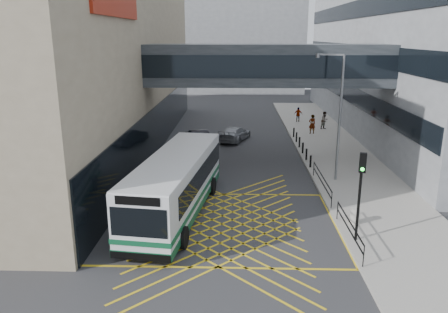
# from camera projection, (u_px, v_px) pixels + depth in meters

# --- Properties ---
(ground) EXTENTS (120.00, 120.00, 0.00)m
(ground) POSITION_uv_depth(u_px,v_px,m) (222.00, 224.00, 23.07)
(ground) COLOR #333335
(building_whsmith) EXTENTS (24.17, 42.00, 16.00)m
(building_whsmith) POSITION_uv_depth(u_px,v_px,m) (16.00, 55.00, 36.85)
(building_whsmith) COLOR gray
(building_whsmith) RESTS_ON ground
(building_far) EXTENTS (28.00, 16.00, 18.00)m
(building_far) POSITION_uv_depth(u_px,v_px,m) (222.00, 39.00, 78.48)
(building_far) COLOR gray
(building_far) RESTS_ON ground
(skybridge) EXTENTS (20.00, 4.10, 3.00)m
(skybridge) POSITION_uv_depth(u_px,v_px,m) (267.00, 65.00, 32.52)
(skybridge) COLOR #31363B
(skybridge) RESTS_ON ground
(pavement) EXTENTS (6.00, 54.00, 0.16)m
(pavement) POSITION_uv_depth(u_px,v_px,m) (333.00, 151.00, 37.23)
(pavement) COLOR #9D988F
(pavement) RESTS_ON ground
(box_junction) EXTENTS (12.00, 9.00, 0.01)m
(box_junction) POSITION_uv_depth(u_px,v_px,m) (222.00, 224.00, 23.07)
(box_junction) COLOR gold
(box_junction) RESTS_ON ground
(bus) EXTENTS (4.27, 12.21, 3.35)m
(bus) POSITION_uv_depth(u_px,v_px,m) (177.00, 183.00, 24.00)
(bus) COLOR silver
(bus) RESTS_ON ground
(car_white) EXTENTS (2.30, 4.74, 1.46)m
(car_white) POSITION_uv_depth(u_px,v_px,m) (149.00, 221.00, 21.63)
(car_white) COLOR silver
(car_white) RESTS_ON ground
(car_dark) EXTENTS (3.22, 4.91, 1.43)m
(car_dark) POSITION_uv_depth(u_px,v_px,m) (198.00, 137.00, 39.57)
(car_dark) COLOR black
(car_dark) RESTS_ON ground
(car_silver) EXTENTS (3.41, 5.02, 1.44)m
(car_silver) POSITION_uv_depth(u_px,v_px,m) (235.00, 133.00, 41.11)
(car_silver) COLOR gray
(car_silver) RESTS_ON ground
(traffic_light) EXTENTS (0.34, 0.52, 4.37)m
(traffic_light) POSITION_uv_depth(u_px,v_px,m) (361.00, 184.00, 20.11)
(traffic_light) COLOR black
(traffic_light) RESTS_ON pavement
(street_lamp) EXTENTS (1.85, 0.86, 8.33)m
(street_lamp) POSITION_uv_depth(u_px,v_px,m) (337.00, 110.00, 28.52)
(street_lamp) COLOR slate
(street_lamp) RESTS_ON pavement
(litter_bin) EXTENTS (0.48, 0.48, 0.84)m
(litter_bin) POSITION_uv_depth(u_px,v_px,m) (355.00, 216.00, 22.68)
(litter_bin) COLOR #ADA89E
(litter_bin) RESTS_ON pavement
(kerb_railings) EXTENTS (0.05, 12.54, 1.00)m
(kerb_railings) POSITION_uv_depth(u_px,v_px,m) (333.00, 198.00, 24.37)
(kerb_railings) COLOR black
(kerb_railings) RESTS_ON pavement
(bollards) EXTENTS (0.14, 10.14, 0.90)m
(bollards) POSITION_uv_depth(u_px,v_px,m) (301.00, 145.00, 37.17)
(bollards) COLOR black
(bollards) RESTS_ON pavement
(pedestrian_a) EXTENTS (0.88, 0.73, 1.91)m
(pedestrian_a) POSITION_uv_depth(u_px,v_px,m) (312.00, 124.00, 43.32)
(pedestrian_a) COLOR gray
(pedestrian_a) RESTS_ON pavement
(pedestrian_b) EXTENTS (1.01, 0.95, 1.81)m
(pedestrian_b) POSITION_uv_depth(u_px,v_px,m) (325.00, 120.00, 45.48)
(pedestrian_b) COLOR gray
(pedestrian_b) RESTS_ON pavement
(pedestrian_c) EXTENTS (1.01, 0.58, 1.62)m
(pedestrian_c) POSITION_uv_depth(u_px,v_px,m) (298.00, 115.00, 49.38)
(pedestrian_c) COLOR gray
(pedestrian_c) RESTS_ON pavement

